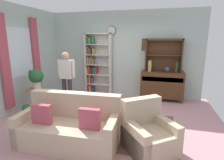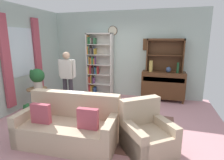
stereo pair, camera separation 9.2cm
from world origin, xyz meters
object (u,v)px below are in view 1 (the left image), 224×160
at_px(vase_round, 167,69).
at_px(book_stack, 103,103).
at_px(sideboard_hutch, 164,50).
at_px(couch_floral, 70,127).
at_px(potted_plant_small, 27,110).
at_px(coffee_table, 98,108).
at_px(vase_tall, 150,66).
at_px(bottle_wine, 176,68).
at_px(sideboard, 162,84).
at_px(plant_stand, 37,97).
at_px(potted_plant_large, 36,77).
at_px(bookshelf, 96,65).
at_px(person_reading, 66,75).
at_px(armchair_floral, 148,134).

xyz_separation_m(vase_round, book_stack, (-1.46, -1.88, -0.54)).
distance_m(sideboard_hutch, couch_floral, 3.69).
relative_size(potted_plant_small, coffee_table, 0.41).
distance_m(vase_tall, bottle_wine, 0.78).
xyz_separation_m(sideboard, plant_stand, (-3.26, -1.75, -0.14)).
xyz_separation_m(plant_stand, potted_plant_large, (-0.01, 0.05, 0.54)).
xyz_separation_m(bookshelf, person_reading, (-0.42, -1.32, -0.14)).
xyz_separation_m(bookshelf, sideboard, (2.20, -0.08, -0.54)).
xyz_separation_m(sideboard, potted_plant_large, (-3.27, -1.69, 0.40)).
xyz_separation_m(bottle_wine, potted_plant_large, (-3.66, -1.60, -0.16)).
distance_m(armchair_floral, coffee_table, 1.42).
bearing_deg(sideboard, plant_stand, -151.86).
relative_size(sideboard_hutch, coffee_table, 1.38).
distance_m(couch_floral, coffee_table, 0.93).
distance_m(armchair_floral, potted_plant_small, 3.08).
bearing_deg(book_stack, sideboard_hutch, 57.24).
bearing_deg(book_stack, armchair_floral, -37.77).
bearing_deg(book_stack, bookshelf, 113.20).
xyz_separation_m(sideboard_hutch, armchair_floral, (-0.22, -2.92, -1.27)).
bearing_deg(sideboard_hutch, book_stack, -122.76).
relative_size(bookshelf, sideboard_hutch, 1.91).
xyz_separation_m(couch_floral, book_stack, (0.31, 1.00, 0.16)).
xyz_separation_m(sideboard_hutch, book_stack, (-1.33, -2.06, -1.09)).
bearing_deg(vase_tall, armchair_floral, -86.45).
bearing_deg(person_reading, potted_plant_small, -123.06).
xyz_separation_m(armchair_floral, potted_plant_small, (-3.01, 0.62, -0.10)).
xyz_separation_m(vase_tall, armchair_floral, (0.17, -2.73, -0.80)).
xyz_separation_m(vase_round, couch_floral, (-1.77, -2.88, -0.69)).
bearing_deg(bookshelf, vase_tall, -5.16).
xyz_separation_m(bookshelf, plant_stand, (-1.07, -1.83, -0.67)).
relative_size(plant_stand, potted_plant_large, 1.15).
height_order(sideboard_hutch, coffee_table, sideboard_hutch).
distance_m(sideboard, person_reading, 2.92).
relative_size(bottle_wine, potted_plant_small, 0.95).
bearing_deg(potted_plant_small, sideboard_hutch, 35.36).
distance_m(bookshelf, bottle_wine, 2.59).
relative_size(sideboard_hutch, potted_plant_small, 3.37).
relative_size(bottle_wine, person_reading, 0.20).
bearing_deg(bookshelf, sideboard, -2.17).
height_order(bottle_wine, coffee_table, bottle_wine).
bearing_deg(bottle_wine, vase_tall, 179.34).
bearing_deg(vase_round, vase_tall, -178.51).
bearing_deg(bottle_wine, plant_stand, -155.61).
xyz_separation_m(potted_plant_small, book_stack, (1.91, 0.23, 0.28)).
height_order(vase_tall, coffee_table, vase_tall).
bearing_deg(sideboard, coffee_table, -124.63).
relative_size(sideboard, couch_floral, 0.71).
bearing_deg(bottle_wine, coffee_table, -132.65).
height_order(couch_floral, person_reading, person_reading).
xyz_separation_m(sideboard, coffee_table, (-1.41, -2.05, -0.16)).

